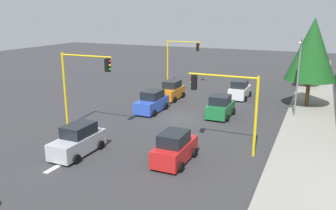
% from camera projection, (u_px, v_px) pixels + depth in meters
% --- Properties ---
extents(ground_plane, '(120.00, 120.00, 0.00)m').
position_uv_depth(ground_plane, '(180.00, 117.00, 30.51)').
color(ground_plane, '#353538').
extents(sidewalk_kerb, '(80.00, 4.00, 0.15)m').
position_uv_depth(sidewalk_kerb, '(310.00, 115.00, 30.78)').
color(sidewalk_kerb, gray).
rests_on(sidewalk_kerb, ground).
extents(lane_arrow_near, '(2.40, 1.10, 1.10)m').
position_uv_depth(lane_arrow_near, '(67.00, 161.00, 21.53)').
color(lane_arrow_near, silver).
rests_on(lane_arrow_near, ground).
extents(traffic_signal_far_right, '(0.36, 4.59, 5.52)m').
position_uv_depth(traffic_signal_far_right, '(181.00, 53.00, 44.07)').
color(traffic_signal_far_right, yellow).
rests_on(traffic_signal_far_right, ground).
extents(traffic_signal_near_right, '(0.36, 4.59, 5.97)m').
position_uv_depth(traffic_signal_near_right, '(82.00, 77.00, 26.38)').
color(traffic_signal_near_right, yellow).
rests_on(traffic_signal_near_right, ground).
extents(traffic_signal_near_left, '(0.36, 4.59, 5.23)m').
position_uv_depth(traffic_signal_near_left, '(227.00, 97.00, 22.04)').
color(traffic_signal_near_left, yellow).
rests_on(traffic_signal_near_left, ground).
extents(street_lamp_curbside, '(2.15, 0.28, 7.00)m').
position_uv_depth(street_lamp_curbside, '(298.00, 69.00, 28.95)').
color(street_lamp_curbside, slate).
rests_on(street_lamp_curbside, ground).
extents(tree_roadside_far, '(3.36, 3.36, 6.11)m').
position_uv_depth(tree_roadside_far, '(309.00, 55.00, 41.62)').
color(tree_roadside_far, brown).
rests_on(tree_roadside_far, ground).
extents(tree_roadside_mid, '(4.67, 4.67, 8.56)m').
position_uv_depth(tree_roadside_mid, '(312.00, 49.00, 32.18)').
color(tree_roadside_mid, brown).
rests_on(tree_roadside_mid, ground).
extents(car_blue, '(4.12, 2.04, 1.98)m').
position_uv_depth(car_blue, '(152.00, 102.00, 32.04)').
color(car_blue, blue).
rests_on(car_blue, ground).
extents(car_white, '(3.77, 2.02, 1.98)m').
position_uv_depth(car_white, '(240.00, 90.00, 37.03)').
color(car_white, white).
rests_on(car_white, ground).
extents(car_silver, '(4.13, 1.98, 1.98)m').
position_uv_depth(car_silver, '(78.00, 141.00, 22.42)').
color(car_silver, '#B2B5BA').
rests_on(car_silver, ground).
extents(car_green, '(3.62, 2.09, 1.98)m').
position_uv_depth(car_green, '(220.00, 107.00, 30.40)').
color(car_green, '#1E7238').
rests_on(car_green, ground).
extents(car_orange, '(3.76, 1.98, 1.98)m').
position_uv_depth(car_orange, '(172.00, 91.00, 36.67)').
color(car_orange, orange).
rests_on(car_orange, ground).
extents(car_red, '(3.80, 1.98, 1.98)m').
position_uv_depth(car_red, '(175.00, 148.00, 21.16)').
color(car_red, red).
rests_on(car_red, ground).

